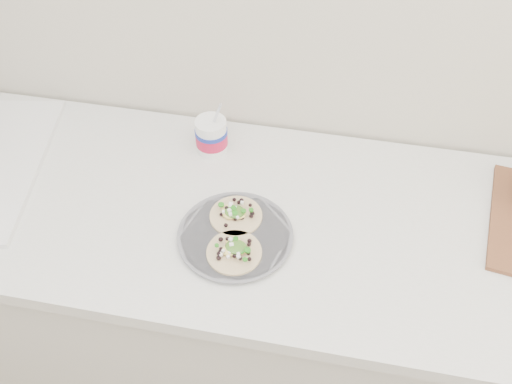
# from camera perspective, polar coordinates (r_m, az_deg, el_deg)

# --- Properties ---
(counter) EXTENTS (2.44, 0.66, 0.90)m
(counter) POSITION_cam_1_polar(r_m,az_deg,el_deg) (1.76, -0.01, -11.35)
(counter) COLOR silver
(counter) RESTS_ON ground
(taco_plate) EXTENTS (0.27, 0.27, 0.04)m
(taco_plate) POSITION_cam_1_polar(r_m,az_deg,el_deg) (1.33, -2.10, -4.17)
(taco_plate) COLOR slate
(taco_plate) RESTS_ON counter
(tub) EXTENTS (0.09, 0.09, 0.19)m
(tub) POSITION_cam_1_polar(r_m,az_deg,el_deg) (1.51, -4.41, 5.92)
(tub) COLOR white
(tub) RESTS_ON counter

